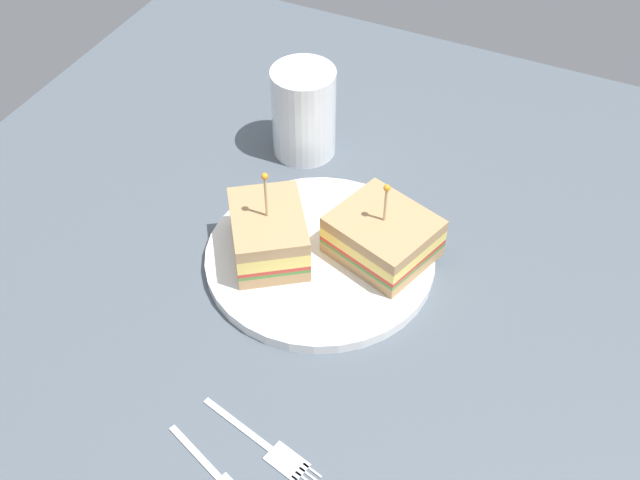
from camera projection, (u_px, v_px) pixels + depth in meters
ground_plane at (320, 268)px, 82.91cm from camera, size 95.14×95.14×2.00cm
plate at (320, 257)px, 81.74cm from camera, size 24.26×24.26×1.26cm
sandwich_half_front at (269, 234)px, 79.50cm from camera, size 12.15×11.57×10.92cm
sandwich_half_back at (383, 236)px, 79.66cm from camera, size 11.23×12.03×9.47cm
drink_glass at (304, 117)px, 91.80cm from camera, size 7.63×7.63×11.24cm
fork at (272, 450)px, 66.56cm from camera, size 4.20×12.84×0.35cm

